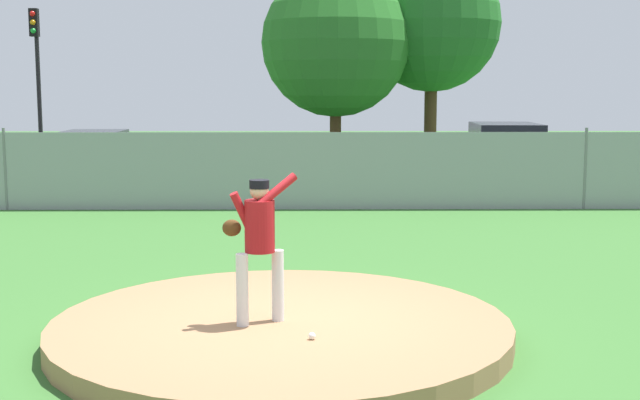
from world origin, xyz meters
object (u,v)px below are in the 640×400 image
object	(u,v)px
parked_car_red	(93,161)
pitcher_youth	(259,235)
traffic_light_near	(37,62)
traffic_cone_orange	(363,171)
parked_car_slate	(505,157)
baseball	(312,336)

from	to	relation	value
parked_car_red	pitcher_youth	bearing A→B (deg)	-69.09
pitcher_youth	traffic_light_near	size ratio (longest dim) A/B	0.30
traffic_cone_orange	parked_car_slate	bearing A→B (deg)	-27.14
baseball	parked_car_red	bearing A→B (deg)	112.02
pitcher_youth	parked_car_slate	bearing A→B (deg)	67.48
traffic_light_near	pitcher_youth	bearing A→B (deg)	-66.18
traffic_cone_orange	traffic_light_near	xyz separation A→B (m)	(-10.59, 2.85, 3.35)
parked_car_red	traffic_cone_orange	distance (m)	7.86
pitcher_youth	baseball	size ratio (longest dim) A/B	21.79
pitcher_youth	traffic_light_near	distance (m)	21.10
pitcher_youth	parked_car_red	size ratio (longest dim) A/B	0.38
pitcher_youth	traffic_light_near	bearing A→B (deg)	113.82
baseball	traffic_cone_orange	xyz separation A→B (m)	(1.57, 16.92, -0.01)
parked_car_slate	traffic_cone_orange	distance (m)	4.34
parked_car_slate	traffic_light_near	distance (m)	15.45
baseball	parked_car_slate	size ratio (longest dim) A/B	0.02
baseball	parked_car_slate	distance (m)	15.92
parked_car_red	traffic_cone_orange	bearing A→B (deg)	15.65
baseball	parked_car_red	size ratio (longest dim) A/B	0.02
traffic_light_near	traffic_cone_orange	bearing A→B (deg)	-15.06
baseball	parked_car_red	world-z (taller)	parked_car_red
parked_car_slate	pitcher_youth	bearing A→B (deg)	-112.52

